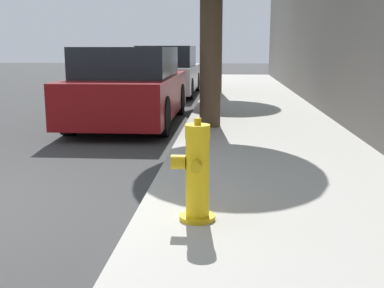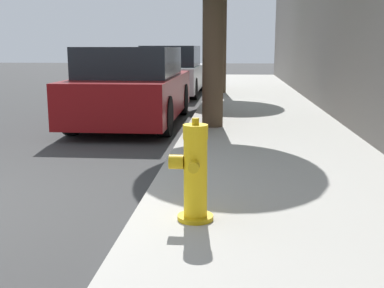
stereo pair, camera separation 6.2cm
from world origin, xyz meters
TOP-DOWN VIEW (x-y plane):
  - sidewalk_slab at (3.37, 0.00)m, footprint 2.67×40.00m
  - fire_hydrant at (2.54, -0.12)m, footprint 0.34×0.37m
  - parked_car_near at (0.93, 5.29)m, footprint 1.77×4.20m
  - parked_car_mid at (0.94, 11.02)m, footprint 1.72×4.42m

SIDE VIEW (x-z plane):
  - sidewalk_slab at x=3.37m, z-range 0.00..0.12m
  - fire_hydrant at x=2.54m, z-range 0.09..0.89m
  - parked_car_near at x=0.93m, z-range -0.02..1.42m
  - parked_car_mid at x=0.94m, z-range -0.04..1.44m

